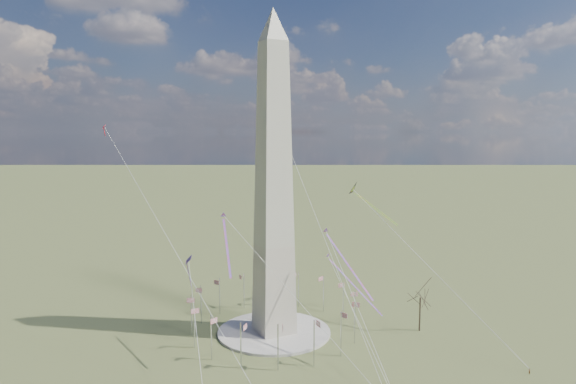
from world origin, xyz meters
name	(u,v)px	position (x,y,z in m)	size (l,w,h in m)	color
ground	(274,333)	(0.00, 0.00, 0.00)	(2000.00, 2000.00, 0.00)	#4A592C
plaza	(274,332)	(0.00, 0.00, 0.40)	(36.00, 36.00, 0.80)	#B5AFA5
washington_monument	(274,184)	(0.00, 0.00, 47.95)	(15.56, 15.56, 100.00)	beige
flagpole_ring	(274,311)	(0.00, 0.00, 7.27)	(54.40, 54.40, 13.00)	silver
tree_near	(420,295)	(42.88, -19.18, 11.86)	(9.50, 9.50, 16.63)	#443929
person_east	(529,371)	(48.88, -55.57, 0.80)	(0.59, 0.38, 1.61)	gray
kite_delta_black	(356,192)	(38.70, 12.36, 42.23)	(15.57, 16.81, 15.38)	black
kite_diamond_purple	(189,263)	(-25.19, 7.64, 24.05)	(2.43, 3.52, 10.36)	navy
kite_streamer_left	(340,253)	(12.74, -18.79, 28.75)	(2.55, 23.75, 16.30)	red
kite_streamer_mid	(226,236)	(-18.54, -7.82, 34.52)	(6.43, 20.46, 14.30)	red
kite_streamer_right	(345,275)	(27.04, 0.65, 15.34)	(8.46, 23.60, 16.67)	red
kite_small_red	(104,128)	(-44.67, 36.29, 65.24)	(1.21, 1.82, 3.92)	#F71D35
kite_small_white	(263,84)	(13.46, 38.31, 82.13)	(1.79, 1.56, 4.61)	white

